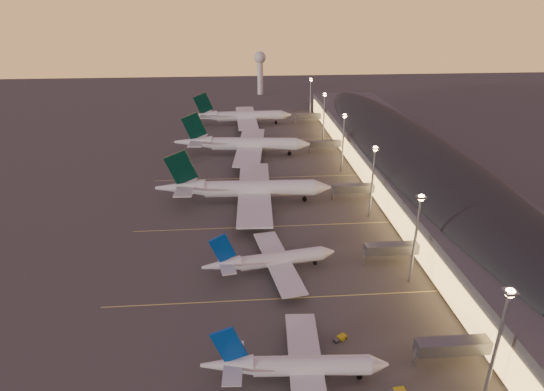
{
  "coord_description": "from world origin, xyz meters",
  "views": [
    {
      "loc": [
        -9.65,
        -100.67,
        71.44
      ],
      "look_at": [
        2.0,
        45.0,
        7.0
      ],
      "focal_mm": 30.0,
      "sensor_mm": 36.0,
      "label": 1
    }
  ],
  "objects_px": {
    "airliner_wide_mid": "(243,144)",
    "baggage_tug_b": "(340,338)",
    "airliner_narrow_north": "(271,260)",
    "radar_tower": "(260,66)",
    "airliner_wide_near": "(244,189)",
    "airliner_narrow_south": "(295,366)",
    "airliner_wide_far": "(240,116)"
  },
  "relations": [
    {
      "from": "airliner_narrow_south",
      "to": "radar_tower",
      "type": "distance_m",
      "value": 292.63
    },
    {
      "from": "airliner_narrow_south",
      "to": "radar_tower",
      "type": "relative_size",
      "value": 1.16
    },
    {
      "from": "radar_tower",
      "to": "airliner_wide_near",
      "type": "bearing_deg",
      "value": -94.89
    },
    {
      "from": "airliner_narrow_south",
      "to": "airliner_wide_mid",
      "type": "distance_m",
      "value": 143.47
    },
    {
      "from": "radar_tower",
      "to": "airliner_narrow_north",
      "type": "bearing_deg",
      "value": -92.58
    },
    {
      "from": "airliner_wide_far",
      "to": "airliner_wide_near",
      "type": "bearing_deg",
      "value": -91.36
    },
    {
      "from": "airliner_wide_mid",
      "to": "baggage_tug_b",
      "type": "bearing_deg",
      "value": -76.09
    },
    {
      "from": "airliner_wide_mid",
      "to": "baggage_tug_b",
      "type": "xyz_separation_m",
      "value": [
        19.3,
        -132.57,
        -5.0
      ]
    },
    {
      "from": "airliner_narrow_south",
      "to": "airliner_narrow_north",
      "type": "bearing_deg",
      "value": 96.17
    },
    {
      "from": "airliner_wide_near",
      "to": "airliner_wide_far",
      "type": "distance_m",
      "value": 112.64
    },
    {
      "from": "airliner_narrow_north",
      "to": "baggage_tug_b",
      "type": "bearing_deg",
      "value": -74.76
    },
    {
      "from": "airliner_narrow_south",
      "to": "radar_tower",
      "type": "bearing_deg",
      "value": 91.56
    },
    {
      "from": "airliner_wide_near",
      "to": "airliner_wide_mid",
      "type": "xyz_separation_m",
      "value": [
        0.43,
        55.8,
        0.04
      ]
    },
    {
      "from": "airliner_wide_mid",
      "to": "radar_tower",
      "type": "xyz_separation_m",
      "value": [
        17.07,
        148.65,
        16.44
      ]
    },
    {
      "from": "airliner_wide_near",
      "to": "baggage_tug_b",
      "type": "relative_size",
      "value": 19.36
    },
    {
      "from": "airliner_wide_mid",
      "to": "airliner_narrow_south",
      "type": "bearing_deg",
      "value": -81.33
    },
    {
      "from": "airliner_wide_near",
      "to": "radar_tower",
      "type": "xyz_separation_m",
      "value": [
        17.5,
        204.46,
        16.48
      ]
    },
    {
      "from": "airliner_wide_mid",
      "to": "radar_tower",
      "type": "distance_m",
      "value": 150.53
    },
    {
      "from": "baggage_tug_b",
      "to": "radar_tower",
      "type": "bearing_deg",
      "value": 58.7
    },
    {
      "from": "airliner_wide_near",
      "to": "airliner_narrow_south",
      "type": "bearing_deg",
      "value": -82.39
    },
    {
      "from": "radar_tower",
      "to": "baggage_tug_b",
      "type": "relative_size",
      "value": 9.62
    },
    {
      "from": "airliner_wide_mid",
      "to": "airliner_wide_near",
      "type": "bearing_deg",
      "value": -84.82
    },
    {
      "from": "airliner_narrow_north",
      "to": "airliner_wide_far",
      "type": "bearing_deg",
      "value": 82.41
    },
    {
      "from": "airliner_narrow_south",
      "to": "airliner_wide_far",
      "type": "height_order",
      "value": "airliner_wide_far"
    },
    {
      "from": "airliner_wide_far",
      "to": "radar_tower",
      "type": "distance_m",
      "value": 94.9
    },
    {
      "from": "airliner_narrow_north",
      "to": "airliner_wide_near",
      "type": "height_order",
      "value": "airliner_wide_near"
    },
    {
      "from": "airliner_narrow_south",
      "to": "airliner_wide_far",
      "type": "xyz_separation_m",
      "value": [
        -7.73,
        200.09,
        1.64
      ]
    },
    {
      "from": "airliner_narrow_north",
      "to": "radar_tower",
      "type": "bearing_deg",
      "value": 77.75
    },
    {
      "from": "airliner_narrow_north",
      "to": "airliner_wide_mid",
      "type": "bearing_deg",
      "value": 83.5
    },
    {
      "from": "airliner_narrow_south",
      "to": "airliner_wide_near",
      "type": "height_order",
      "value": "airliner_wide_near"
    },
    {
      "from": "airliner_wide_far",
      "to": "airliner_narrow_south",
      "type": "bearing_deg",
      "value": -88.98
    },
    {
      "from": "radar_tower",
      "to": "airliner_wide_mid",
      "type": "bearing_deg",
      "value": -96.55
    }
  ]
}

